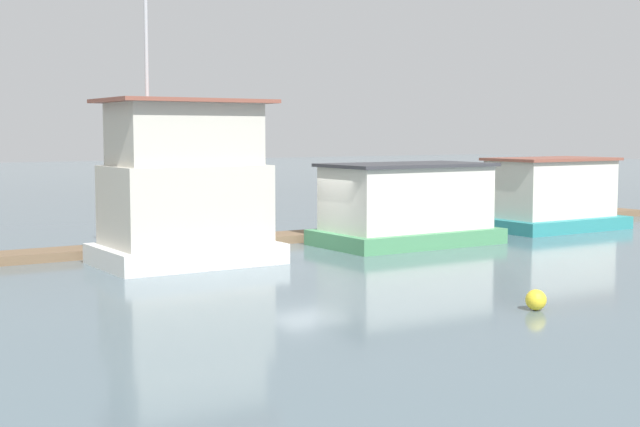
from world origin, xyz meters
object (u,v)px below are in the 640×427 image
Objects in this scene: houseboat_green at (407,206)px; buoy_yellow at (536,300)px; houseboat_white at (185,189)px; houseboat_teal at (551,196)px.

houseboat_green is 12.64m from buoy_yellow.
houseboat_white reaches higher than houseboat_green.
houseboat_teal is 18.43m from buoy_yellow.
houseboat_green is at bearing 0.44° from houseboat_white.
houseboat_white reaches higher than buoy_yellow.
houseboat_green is 13.36× the size of buoy_yellow.
buoy_yellow is (-5.19, -11.47, -1.20)m from houseboat_green.
houseboat_teal is at bearing 5.18° from houseboat_green.
houseboat_teal is at bearing 2.75° from houseboat_white.
buoy_yellow is at bearing -71.49° from houseboat_white.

